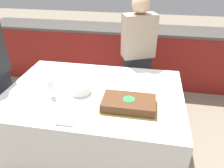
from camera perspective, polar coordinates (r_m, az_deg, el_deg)
ground_plane at (r=2.62m, az=-4.09°, el=-15.86°), size 14.00×14.00×0.00m
back_counter at (r=3.74m, az=1.76°, el=7.81°), size 4.40×0.58×0.92m
dining_table at (r=2.36m, az=-4.42°, el=-9.56°), size 1.72×1.19×0.75m
cake at (r=1.90m, az=4.37°, el=-5.04°), size 0.50×0.31×0.08m
plate_stack at (r=2.12m, az=-8.37°, el=-1.21°), size 0.20×0.20×0.09m
wine_glass at (r=2.07m, az=-15.78°, el=-0.59°), size 0.07×0.07×0.17m
side_plate_near_cake at (r=2.16m, az=6.71°, el=-1.67°), size 0.18×0.18×0.00m
utensil_pile at (r=1.79m, az=-12.14°, el=-9.61°), size 0.14×0.09×0.02m
person_cutting_cake at (r=2.79m, az=6.70°, el=7.06°), size 0.44×0.34×1.53m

